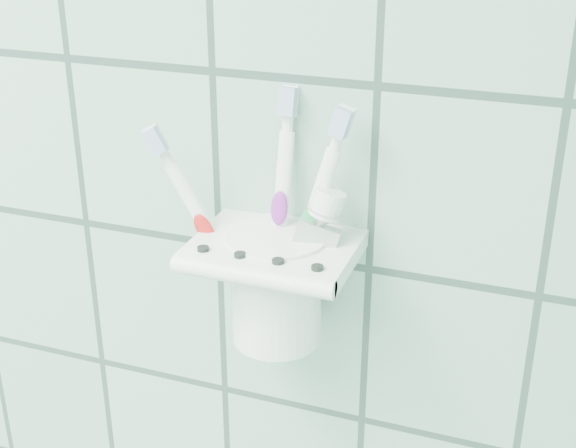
# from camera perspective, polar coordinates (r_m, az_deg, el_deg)

# --- Properties ---
(holder_bracket) EXTENTS (0.14, 0.11, 0.04)m
(holder_bracket) POSITION_cam_1_polar(r_m,az_deg,el_deg) (0.69, -0.91, -1.91)
(holder_bracket) COLOR white
(holder_bracket) RESTS_ON wall_back
(cup) EXTENTS (0.09, 0.09, 0.10)m
(cup) POSITION_cam_1_polar(r_m,az_deg,el_deg) (0.71, -0.83, -4.26)
(cup) COLOR white
(cup) RESTS_ON holder_bracket
(toothbrush_pink) EXTENTS (0.09, 0.03, 0.20)m
(toothbrush_pink) POSITION_cam_1_polar(r_m,az_deg,el_deg) (0.69, -2.20, 0.19)
(toothbrush_pink) COLOR white
(toothbrush_pink) RESTS_ON cup
(toothbrush_blue) EXTENTS (0.02, 0.04, 0.22)m
(toothbrush_blue) POSITION_cam_1_polar(r_m,az_deg,el_deg) (0.69, -1.23, 0.63)
(toothbrush_blue) COLOR white
(toothbrush_blue) RESTS_ON cup
(toothbrush_orange) EXTENTS (0.06, 0.02, 0.21)m
(toothbrush_orange) POSITION_cam_1_polar(r_m,az_deg,el_deg) (0.69, -0.85, 0.63)
(toothbrush_orange) COLOR white
(toothbrush_orange) RESTS_ON cup
(toothpaste_tube) EXTENTS (0.06, 0.04, 0.15)m
(toothpaste_tube) POSITION_cam_1_polar(r_m,az_deg,el_deg) (0.68, -0.34, -2.25)
(toothpaste_tube) COLOR silver
(toothpaste_tube) RESTS_ON cup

